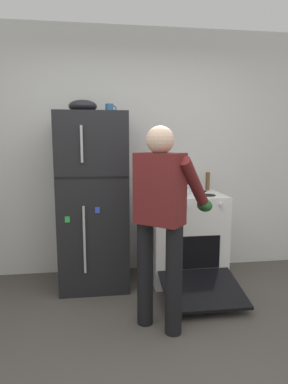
# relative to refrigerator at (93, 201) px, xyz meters

# --- Properties ---
(kitchen_wall_back) EXTENTS (6.00, 0.10, 2.70)m
(kitchen_wall_back) POSITION_rel_refrigerator_xyz_m (0.42, 0.38, 0.47)
(kitchen_wall_back) COLOR silver
(kitchen_wall_back) RESTS_ON ground
(refrigerator) EXTENTS (0.68, 0.72, 1.76)m
(refrigerator) POSITION_rel_refrigerator_xyz_m (0.00, 0.00, 0.00)
(refrigerator) COLOR black
(refrigerator) RESTS_ON ground
(stove_range) EXTENTS (0.76, 1.23, 0.94)m
(stove_range) POSITION_rel_refrigerator_xyz_m (0.98, -0.02, -0.42)
(stove_range) COLOR white
(stove_range) RESTS_ON ground
(person_cook) EXTENTS (0.68, 0.72, 1.60)m
(person_cook) POSITION_rel_refrigerator_xyz_m (0.54, -0.91, 0.08)
(person_cook) COLOR black
(person_cook) RESTS_ON ground
(red_pot) EXTENTS (0.36, 0.26, 0.13)m
(red_pot) POSITION_rel_refrigerator_xyz_m (0.82, -0.05, 0.12)
(red_pot) COLOR #19479E
(red_pot) RESTS_ON stove_range
(coffee_mug) EXTENTS (0.11, 0.08, 0.10)m
(coffee_mug) POSITION_rel_refrigerator_xyz_m (0.18, 0.05, 0.93)
(coffee_mug) COLOR #2D6093
(coffee_mug) RESTS_ON refrigerator
(pepper_mill) EXTENTS (0.05, 0.05, 0.20)m
(pepper_mill) POSITION_rel_refrigerator_xyz_m (1.28, 0.20, 0.16)
(pepper_mill) COLOR brown
(pepper_mill) RESTS_ON stove_range
(mixing_bowl) EXTENTS (0.28, 0.28, 0.12)m
(mixing_bowl) POSITION_rel_refrigerator_xyz_m (-0.08, 0.00, 0.94)
(mixing_bowl) COLOR black
(mixing_bowl) RESTS_ON refrigerator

